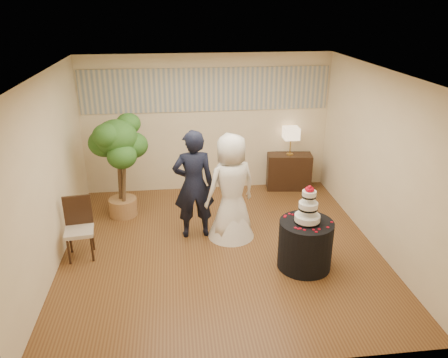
{
  "coord_description": "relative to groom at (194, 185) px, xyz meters",
  "views": [
    {
      "loc": [
        -0.67,
        -6.09,
        3.75
      ],
      "look_at": [
        0.1,
        0.4,
        1.05
      ],
      "focal_mm": 35.0,
      "sensor_mm": 36.0,
      "label": 1
    }
  ],
  "objects": [
    {
      "name": "side_chair",
      "position": [
        -1.8,
        -0.48,
        -0.45
      ],
      "size": [
        0.5,
        0.51,
        0.97
      ],
      "primitive_type": null,
      "rotation": [
        0.0,
        0.0,
        0.12
      ],
      "color": "black",
      "rests_on": "floor"
    },
    {
      "name": "mural_border",
      "position": [
        0.39,
        1.98,
        1.17
      ],
      "size": [
        4.9,
        0.02,
        0.85
      ],
      "primitive_type": "cube",
      "color": "#AAAB9E",
      "rests_on": "wall_back"
    },
    {
      "name": "wall_front",
      "position": [
        0.39,
        -3.0,
        0.47
      ],
      "size": [
        5.0,
        0.06,
        2.8
      ],
      "primitive_type": "cube",
      "color": "beige",
      "rests_on": "ground"
    },
    {
      "name": "wedding_cake",
      "position": [
        1.58,
        -1.15,
        0.11
      ],
      "size": [
        0.38,
        0.38,
        0.58
      ],
      "primitive_type": null,
      "color": "white",
      "rests_on": "cake_table"
    },
    {
      "name": "wall_left",
      "position": [
        -2.11,
        -0.5,
        0.47
      ],
      "size": [
        0.06,
        5.0,
        2.8
      ],
      "primitive_type": "cube",
      "color": "beige",
      "rests_on": "ground"
    },
    {
      "name": "wall_back",
      "position": [
        0.39,
        2.0,
        0.47
      ],
      "size": [
        5.0,
        0.06,
        2.8
      ],
      "primitive_type": "cube",
      "color": "beige",
      "rests_on": "ground"
    },
    {
      "name": "bride",
      "position": [
        0.61,
        -0.1,
        -0.03
      ],
      "size": [
        1.11,
        1.05,
        1.8
      ],
      "primitive_type": "imported",
      "rotation": [
        0.0,
        0.0,
        3.52
      ],
      "color": "white",
      "rests_on": "floor"
    },
    {
      "name": "groom",
      "position": [
        0.0,
        0.0,
        0.0
      ],
      "size": [
        0.71,
        0.5,
        1.86
      ],
      "primitive_type": "imported",
      "rotation": [
        0.0,
        0.0,
        3.22
      ],
      "color": "black",
      "rests_on": "floor"
    },
    {
      "name": "table_lamp",
      "position": [
        2.09,
        1.77,
        0.12
      ],
      "size": [
        0.31,
        0.31,
        0.58
      ],
      "primitive_type": null,
      "color": "beige",
      "rests_on": "console"
    },
    {
      "name": "floor",
      "position": [
        0.39,
        -0.5,
        -0.93
      ],
      "size": [
        5.0,
        5.0,
        0.0
      ],
      "primitive_type": "cube",
      "color": "brown",
      "rests_on": "ground"
    },
    {
      "name": "ficus_tree",
      "position": [
        -1.28,
        0.9,
        0.03
      ],
      "size": [
        1.29,
        1.29,
        1.93
      ],
      "primitive_type": null,
      "rotation": [
        0.0,
        0.0,
        -0.7
      ],
      "color": "#2C5D1E",
      "rests_on": "floor"
    },
    {
      "name": "console",
      "position": [
        2.09,
        1.77,
        -0.55
      ],
      "size": [
        0.95,
        0.51,
        0.76
      ],
      "primitive_type": "cube",
      "rotation": [
        0.0,
        0.0,
        -0.12
      ],
      "color": "black",
      "rests_on": "floor"
    },
    {
      "name": "ceiling",
      "position": [
        0.39,
        -0.5,
        1.87
      ],
      "size": [
        5.0,
        5.0,
        0.0
      ],
      "primitive_type": "cube",
      "color": "white",
      "rests_on": "wall_back"
    },
    {
      "name": "cake_table",
      "position": [
        1.58,
        -1.15,
        -0.56
      ],
      "size": [
        0.91,
        0.91,
        0.75
      ],
      "primitive_type": "cylinder",
      "rotation": [
        0.0,
        0.0,
        0.15
      ],
      "color": "black",
      "rests_on": "floor"
    },
    {
      "name": "wall_right",
      "position": [
        2.89,
        -0.5,
        0.47
      ],
      "size": [
        0.06,
        5.0,
        2.8
      ],
      "primitive_type": "cube",
      "color": "beige",
      "rests_on": "ground"
    }
  ]
}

